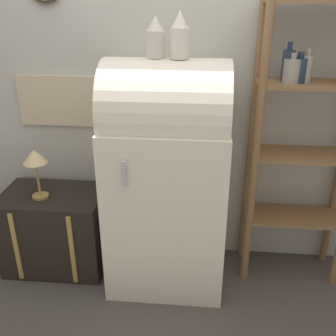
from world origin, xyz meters
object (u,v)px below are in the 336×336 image
(suitcase_trunk, at_px, (56,229))
(vase_center, at_px, (180,37))
(desk_lamp, at_px, (35,160))
(refrigerator, at_px, (167,175))
(vase_left, at_px, (155,38))

(suitcase_trunk, xyz_separation_m, vase_center, (0.87, -0.06, 1.33))
(suitcase_trunk, height_order, desk_lamp, desk_lamp)
(refrigerator, height_order, vase_center, vase_center)
(refrigerator, height_order, desk_lamp, refrigerator)
(vase_center, relative_size, desk_lamp, 0.73)
(suitcase_trunk, xyz_separation_m, desk_lamp, (-0.06, -0.05, 0.56))
(vase_center, bearing_deg, refrigerator, 171.04)
(refrigerator, relative_size, desk_lamp, 4.38)
(refrigerator, height_order, vase_left, vase_left)
(vase_left, distance_m, desk_lamp, 1.09)
(suitcase_trunk, bearing_deg, desk_lamp, -139.30)
(vase_left, relative_size, vase_center, 0.89)
(refrigerator, xyz_separation_m, vase_left, (-0.06, 0.01, 0.83))
(suitcase_trunk, height_order, vase_center, vase_center)
(suitcase_trunk, bearing_deg, vase_left, -2.59)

